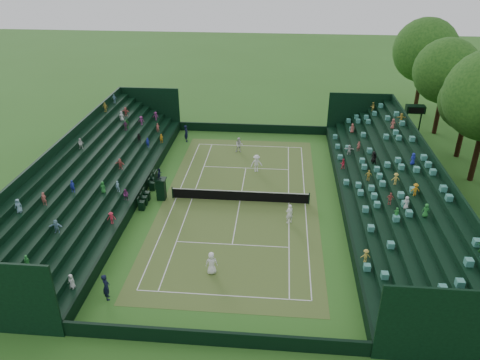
{
  "coord_description": "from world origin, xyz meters",
  "views": [
    {
      "loc": [
        3.06,
        -34.24,
        19.73
      ],
      "look_at": [
        0.0,
        0.0,
        2.0
      ],
      "focal_mm": 35.0,
      "sensor_mm": 36.0,
      "label": 1
    }
  ],
  "objects_px": {
    "tennis_net": "(240,196)",
    "player_far_west": "(239,145)",
    "player_near_east": "(289,214)",
    "player_far_east": "(256,163)",
    "umpire_chair": "(161,186)",
    "player_near_west": "(212,263)"
  },
  "relations": [
    {
      "from": "player_near_east",
      "to": "player_far_west",
      "type": "relative_size",
      "value": 1.03
    },
    {
      "from": "player_far_west",
      "to": "player_far_east",
      "type": "relative_size",
      "value": 0.92
    },
    {
      "from": "player_near_west",
      "to": "player_far_east",
      "type": "relative_size",
      "value": 0.94
    },
    {
      "from": "umpire_chair",
      "to": "player_near_east",
      "type": "bearing_deg",
      "value": -14.64
    },
    {
      "from": "tennis_net",
      "to": "player_far_west",
      "type": "xyz_separation_m",
      "value": [
        -0.99,
        10.19,
        0.27
      ]
    },
    {
      "from": "umpire_chair",
      "to": "player_far_west",
      "type": "xyz_separation_m",
      "value": [
        5.7,
        10.42,
        -0.43
      ]
    },
    {
      "from": "player_near_west",
      "to": "player_near_east",
      "type": "relative_size",
      "value": 0.99
    },
    {
      "from": "tennis_net",
      "to": "umpire_chair",
      "type": "xyz_separation_m",
      "value": [
        -6.69,
        -0.24,
        0.7
      ]
    },
    {
      "from": "player_near_west",
      "to": "player_far_west",
      "type": "height_order",
      "value": "player_near_west"
    },
    {
      "from": "player_far_west",
      "to": "player_far_east",
      "type": "height_order",
      "value": "player_far_east"
    },
    {
      "from": "tennis_net",
      "to": "player_far_east",
      "type": "bearing_deg",
      "value": 79.68
    },
    {
      "from": "tennis_net",
      "to": "player_far_east",
      "type": "height_order",
      "value": "player_far_east"
    },
    {
      "from": "tennis_net",
      "to": "player_near_east",
      "type": "xyz_separation_m",
      "value": [
        4.12,
        -3.06,
        0.29
      ]
    },
    {
      "from": "player_near_east",
      "to": "player_far_west",
      "type": "distance_m",
      "value": 14.2
    },
    {
      "from": "umpire_chair",
      "to": "player_far_east",
      "type": "height_order",
      "value": "umpire_chair"
    },
    {
      "from": "umpire_chair",
      "to": "player_far_east",
      "type": "xyz_separation_m",
      "value": [
        7.74,
        6.01,
        -0.36
      ]
    },
    {
      "from": "umpire_chair",
      "to": "player_near_east",
      "type": "distance_m",
      "value": 11.18
    },
    {
      "from": "player_near_east",
      "to": "player_far_east",
      "type": "relative_size",
      "value": 0.95
    },
    {
      "from": "tennis_net",
      "to": "umpire_chair",
      "type": "height_order",
      "value": "umpire_chair"
    },
    {
      "from": "player_far_east",
      "to": "tennis_net",
      "type": "bearing_deg",
      "value": -118.58
    },
    {
      "from": "umpire_chair",
      "to": "player_near_west",
      "type": "relative_size",
      "value": 1.77
    },
    {
      "from": "umpire_chair",
      "to": "player_far_east",
      "type": "relative_size",
      "value": 1.66
    }
  ]
}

